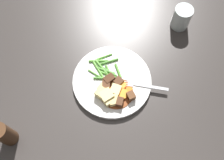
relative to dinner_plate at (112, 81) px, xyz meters
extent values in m
plane|color=#383330|center=(0.00, 0.00, -0.01)|extent=(3.00, 3.00, 0.00)
cylinder|color=white|center=(0.00, 0.00, 0.00)|extent=(0.26, 0.26, 0.02)
cylinder|color=brown|center=(0.05, 0.00, 0.01)|extent=(0.11, 0.11, 0.00)
cylinder|color=orange|center=(0.04, -0.03, 0.01)|extent=(0.05, 0.05, 0.01)
cylinder|color=orange|center=(0.06, 0.04, 0.02)|extent=(0.02, 0.02, 0.01)
cylinder|color=orange|center=(0.03, 0.02, 0.02)|extent=(0.04, 0.04, 0.01)
cylinder|color=orange|center=(0.06, 0.02, 0.02)|extent=(0.04, 0.04, 0.01)
cube|color=#E5CC7A|center=(0.04, -0.05, 0.02)|extent=(0.05, 0.05, 0.03)
cube|color=#EAD68C|center=(0.07, -0.03, 0.02)|extent=(0.04, 0.03, 0.02)
cube|color=#EAD68C|center=(0.04, 0.00, 0.02)|extent=(0.04, 0.04, 0.02)
cube|color=#E5CC7A|center=(0.07, -0.02, 0.02)|extent=(0.04, 0.03, 0.02)
cube|color=#EAD68C|center=(0.05, -0.03, 0.02)|extent=(0.05, 0.05, 0.03)
cube|color=#E5CC7A|center=(0.02, -0.04, 0.02)|extent=(0.04, 0.04, 0.02)
cube|color=#56331E|center=(0.09, 0.00, 0.02)|extent=(0.03, 0.03, 0.02)
cube|color=#4C2B19|center=(0.00, -0.01, 0.02)|extent=(0.04, 0.04, 0.02)
cube|color=brown|center=(0.08, 0.04, 0.02)|extent=(0.03, 0.03, 0.03)
cube|color=#56331E|center=(0.02, -0.02, 0.02)|extent=(0.03, 0.03, 0.02)
cube|color=#56331E|center=(0.02, 0.02, 0.02)|extent=(0.04, 0.04, 0.02)
cylinder|color=#66AD42|center=(-0.08, -0.02, 0.01)|extent=(0.03, 0.07, 0.01)
cylinder|color=#4C8E33|center=(-0.03, 0.00, 0.01)|extent=(0.05, 0.04, 0.01)
cylinder|color=#599E38|center=(-0.06, -0.02, 0.01)|extent=(0.06, 0.03, 0.01)
cylinder|color=#599E38|center=(-0.02, 0.00, 0.01)|extent=(0.08, 0.02, 0.01)
cylinder|color=#599E38|center=(-0.03, 0.03, 0.01)|extent=(0.05, 0.01, 0.01)
cylinder|color=#4C8E33|center=(-0.01, -0.02, 0.01)|extent=(0.03, 0.08, 0.01)
cylinder|color=#599E38|center=(-0.01, 0.00, 0.01)|extent=(0.05, 0.06, 0.01)
cylinder|color=#66AD42|center=(-0.09, 0.00, 0.01)|extent=(0.01, 0.06, 0.01)
cylinder|color=#66AD42|center=(-0.05, -0.03, 0.01)|extent=(0.08, 0.03, 0.01)
cylinder|color=#66AD42|center=(-0.03, -0.04, 0.01)|extent=(0.06, 0.05, 0.01)
cylinder|color=#4C8E33|center=(-0.07, 0.01, 0.01)|extent=(0.01, 0.07, 0.01)
cylinder|color=#4C8E33|center=(-0.04, -0.01, 0.01)|extent=(0.04, 0.05, 0.01)
cube|color=silver|center=(0.06, 0.12, 0.01)|extent=(0.06, 0.11, 0.00)
cube|color=silver|center=(0.03, 0.06, 0.01)|extent=(0.03, 0.03, 0.00)
cylinder|color=silver|center=(0.01, 0.03, 0.01)|extent=(0.02, 0.04, 0.00)
cylinder|color=silver|center=(0.01, 0.03, 0.01)|extent=(0.02, 0.04, 0.00)
cylinder|color=silver|center=(0.02, 0.03, 0.01)|extent=(0.02, 0.04, 0.00)
cylinder|color=silver|center=(0.03, 0.02, 0.01)|extent=(0.02, 0.04, 0.00)
cylinder|color=silver|center=(-0.16, 0.31, 0.03)|extent=(0.07, 0.07, 0.09)
cylinder|color=#4C2D19|center=(0.09, -0.35, 0.04)|extent=(0.05, 0.05, 0.11)
camera|label=1|loc=(0.33, -0.10, 0.77)|focal=40.42mm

